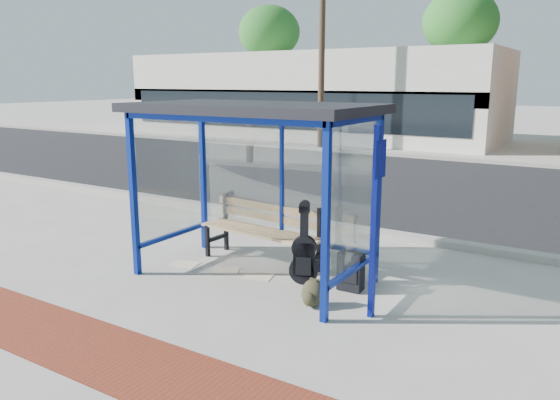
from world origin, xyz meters
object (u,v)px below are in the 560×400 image
Objects in this scene: guitar_bag at (304,256)px; bench at (264,228)px; suitcase at (351,271)px; backpack at (312,294)px.

bench is at bearing 132.32° from guitar_bag.
guitar_bag is at bearing -20.36° from bench.
backpack is at bearing -105.11° from suitcase.
guitar_bag reaches higher than suitcase.
guitar_bag is 3.17× the size of backpack.
guitar_bag is at bearing 123.88° from backpack.
guitar_bag is 0.67m from suitcase.
suitcase is 1.63× the size of backpack.
bench is 5.95× the size of backpack.
bench is 1.88× the size of guitar_bag.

